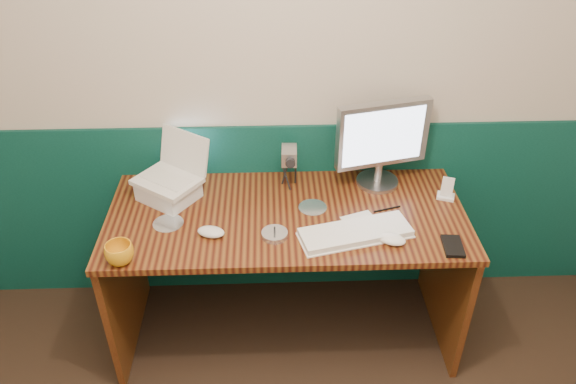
{
  "coord_description": "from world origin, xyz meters",
  "views": [
    {
      "loc": [
        -0.03,
        -0.62,
        2.24
      ],
      "look_at": [
        0.04,
        1.23,
        0.97
      ],
      "focal_mm": 35.0,
      "sensor_mm": 36.0,
      "label": 1
    }
  ],
  "objects_px": {
    "laptop": "(164,162)",
    "keyboard": "(355,233)",
    "monitor": "(381,143)",
    "desk": "(287,276)",
    "camcorder": "(289,169)",
    "mug": "(119,254)"
  },
  "relations": [
    {
      "from": "monitor",
      "to": "mug",
      "type": "distance_m",
      "value": 1.25
    },
    {
      "from": "laptop",
      "to": "monitor",
      "type": "height_order",
      "value": "monitor"
    },
    {
      "from": "laptop",
      "to": "monitor",
      "type": "bearing_deg",
      "value": 41.1
    },
    {
      "from": "mug",
      "to": "camcorder",
      "type": "height_order",
      "value": "camcorder"
    },
    {
      "from": "monitor",
      "to": "laptop",
      "type": "bearing_deg",
      "value": 171.45
    },
    {
      "from": "keyboard",
      "to": "camcorder",
      "type": "height_order",
      "value": "camcorder"
    },
    {
      "from": "laptop",
      "to": "keyboard",
      "type": "bearing_deg",
      "value": 15.23
    },
    {
      "from": "keyboard",
      "to": "camcorder",
      "type": "distance_m",
      "value": 0.48
    },
    {
      "from": "desk",
      "to": "keyboard",
      "type": "xyz_separation_m",
      "value": [
        0.28,
        -0.17,
        0.39
      ]
    },
    {
      "from": "camcorder",
      "to": "laptop",
      "type": "bearing_deg",
      "value": -168.99
    },
    {
      "from": "keyboard",
      "to": "camcorder",
      "type": "bearing_deg",
      "value": 110.01
    },
    {
      "from": "laptop",
      "to": "mug",
      "type": "height_order",
      "value": "laptop"
    },
    {
      "from": "mug",
      "to": "camcorder",
      "type": "bearing_deg",
      "value": 37.32
    },
    {
      "from": "desk",
      "to": "monitor",
      "type": "height_order",
      "value": "monitor"
    },
    {
      "from": "mug",
      "to": "monitor",
      "type": "bearing_deg",
      "value": 25.5
    },
    {
      "from": "monitor",
      "to": "keyboard",
      "type": "distance_m",
      "value": 0.48
    },
    {
      "from": "desk",
      "to": "keyboard",
      "type": "height_order",
      "value": "keyboard"
    },
    {
      "from": "laptop",
      "to": "mug",
      "type": "bearing_deg",
      "value": -70.72
    },
    {
      "from": "mug",
      "to": "camcorder",
      "type": "xyz_separation_m",
      "value": [
        0.69,
        0.53,
        0.05
      ]
    },
    {
      "from": "laptop",
      "to": "desk",
      "type": "bearing_deg",
      "value": 21.08
    },
    {
      "from": "mug",
      "to": "laptop",
      "type": "bearing_deg",
      "value": 73.45
    },
    {
      "from": "desk",
      "to": "camcorder",
      "type": "xyz_separation_m",
      "value": [
        0.02,
        0.23,
        0.47
      ]
    }
  ]
}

